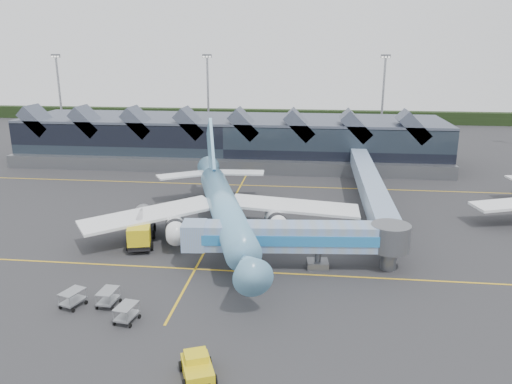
# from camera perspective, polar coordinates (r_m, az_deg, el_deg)

# --- Properties ---
(ground) EXTENTS (260.00, 260.00, 0.00)m
(ground) POSITION_cam_1_polar(r_m,az_deg,el_deg) (64.44, -5.32, -5.78)
(ground) COLOR #28282A
(ground) RESTS_ON ground
(taxi_stripes) EXTENTS (120.00, 60.00, 0.01)m
(taxi_stripes) POSITION_cam_1_polar(r_m,az_deg,el_deg) (73.63, -3.74, -2.90)
(taxi_stripes) COLOR gold
(taxi_stripes) RESTS_ON ground
(tree_line_far) EXTENTS (260.00, 4.00, 4.00)m
(tree_line_far) POSITION_cam_1_polar(r_m,az_deg,el_deg) (170.35, 2.26, 8.72)
(tree_line_far) COLOR black
(tree_line_far) RESTS_ON ground
(terminal) EXTENTS (90.00, 22.25, 12.52)m
(terminal) POSITION_cam_1_polar(r_m,az_deg,el_deg) (108.97, -2.94, 6.03)
(terminal) COLOR black
(terminal) RESTS_ON ground
(light_masts) EXTENTS (132.40, 42.56, 22.45)m
(light_masts) POSITION_cam_1_polar(r_m,az_deg,el_deg) (122.07, 10.61, 10.47)
(light_masts) COLOR #96989E
(light_masts) RESTS_ON ground
(main_airliner) EXTENTS (35.81, 42.15, 13.84)m
(main_airliner) POSITION_cam_1_polar(r_m,az_deg,el_deg) (65.78, -3.75, -1.52)
(main_airliner) COLOR #68A5D2
(main_airliner) RESTS_ON ground
(jet_bridge) EXTENTS (25.35, 5.78, 5.39)m
(jet_bridge) POSITION_cam_1_polar(r_m,az_deg,el_deg) (56.05, 6.01, -5.23)
(jet_bridge) COLOR #7D9ED1
(jet_bridge) RESTS_ON ground
(fuel_truck) EXTENTS (5.09, 10.75, 3.59)m
(fuel_truck) POSITION_cam_1_polar(r_m,az_deg,el_deg) (66.00, -12.95, -3.73)
(fuel_truck) COLOR black
(fuel_truck) RESTS_ON ground
(pushback_tug) EXTENTS (3.45, 4.28, 1.72)m
(pushback_tug) POSITION_cam_1_polar(r_m,az_deg,el_deg) (40.13, -6.73, -19.33)
(pushback_tug) COLOR yellow
(pushback_tug) RESTS_ON ground
(baggage_carts) EXTENTS (8.23, 5.11, 1.64)m
(baggage_carts) POSITION_cam_1_polar(r_m,az_deg,el_deg) (50.27, -17.16, -11.95)
(baggage_carts) COLOR #95989D
(baggage_carts) RESTS_ON ground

